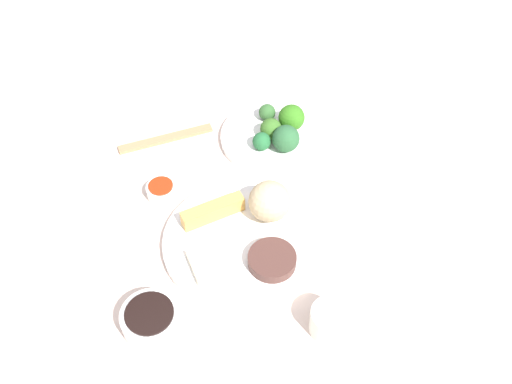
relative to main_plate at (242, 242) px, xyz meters
name	(u,v)px	position (x,y,z in m)	size (l,w,h in m)	color
tabletop	(259,227)	(0.05, 0.03, -0.02)	(2.20, 2.20, 0.02)	beige
main_plate	(242,242)	(0.00, 0.00, 0.00)	(0.29, 0.29, 0.02)	white
rice_scoop	(270,202)	(0.07, 0.02, 0.05)	(0.08, 0.08, 0.08)	tan
spring_roll	(213,211)	(-0.02, 0.07, 0.02)	(0.12, 0.02, 0.03)	gold
crab_rangoon_wonton	(211,262)	(-0.07, -0.02, 0.02)	(0.07, 0.07, 0.01)	beige
stir_fry_heap	(272,260)	(0.02, -0.07, 0.02)	(0.08, 0.08, 0.02)	#4C2E28
broccoli_plate	(274,137)	(0.18, 0.21, 0.00)	(0.23, 0.23, 0.01)	white
broccoli_floret_0	(271,129)	(0.17, 0.21, 0.03)	(0.05, 0.05, 0.05)	#386924
broccoli_floret_1	(267,112)	(0.19, 0.26, 0.02)	(0.04, 0.04, 0.04)	#32602D
broccoli_floret_2	(292,118)	(0.22, 0.22, 0.03)	(0.06, 0.06, 0.06)	#33741C
broccoli_floret_3	(262,141)	(0.14, 0.19, 0.02)	(0.04, 0.04, 0.04)	#236233
broccoli_floret_4	(286,139)	(0.18, 0.17, 0.03)	(0.06, 0.06, 0.06)	#295C33
soy_sauce_bowl	(151,320)	(-0.20, -0.08, 0.01)	(0.10, 0.10, 0.04)	white
soy_sauce_bowl_liquid	(149,313)	(-0.20, -0.08, 0.04)	(0.08, 0.08, 0.00)	black
sauce_ramekin_sweet_and_sour	(162,191)	(-0.09, 0.17, 0.01)	(0.06, 0.06, 0.03)	white
sauce_ramekin_sweet_and_sour_liquid	(161,186)	(-0.09, 0.17, 0.02)	(0.05, 0.05, 0.00)	red
teacup	(330,320)	(0.05, -0.22, 0.02)	(0.06, 0.06, 0.05)	silver
chopsticks_pair	(166,139)	(-0.02, 0.32, 0.00)	(0.20, 0.02, 0.01)	#A47D54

